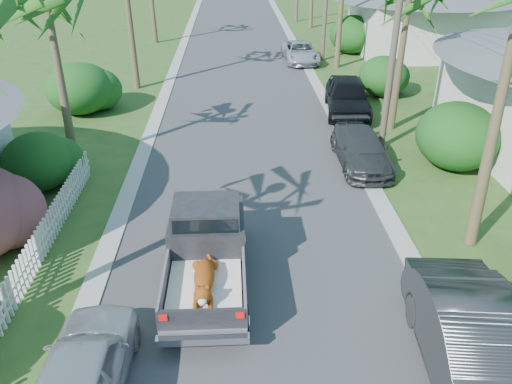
{
  "coord_description": "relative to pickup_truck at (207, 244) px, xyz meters",
  "views": [
    {
      "loc": [
        -0.59,
        -6.07,
        8.33
      ],
      "look_at": [
        0.02,
        6.67,
        1.4
      ],
      "focal_mm": 35.0,
      "sensor_mm": 36.0,
      "label": 1
    }
  ],
  "objects": [
    {
      "name": "road",
      "position": [
        1.34,
        20.37,
        -1.0
      ],
      "size": [
        8.0,
        100.0,
        0.02
      ],
      "primitive_type": "cube",
      "color": "#38383A",
      "rests_on": "ground"
    },
    {
      "name": "curb_left",
      "position": [
        -2.96,
        20.37,
        -0.98
      ],
      "size": [
        0.6,
        100.0,
        0.06
      ],
      "primitive_type": "cube",
      "color": "#A5A39E",
      "rests_on": "ground"
    },
    {
      "name": "curb_right",
      "position": [
        5.64,
        20.37,
        -0.98
      ],
      "size": [
        0.6,
        100.0,
        0.06
      ],
      "primitive_type": "cube",
      "color": "#A5A39E",
      "rests_on": "ground"
    },
    {
      "name": "pickup_truck",
      "position": [
        0.0,
        0.0,
        0.0
      ],
      "size": [
        1.98,
        5.12,
        2.06
      ],
      "color": "black",
      "rests_on": "ground"
    },
    {
      "name": "parked_car_rn",
      "position": [
        5.48,
        -3.73,
        -0.15
      ],
      "size": [
        2.26,
        5.34,
        1.71
      ],
      "primitive_type": "imported",
      "rotation": [
        0.0,
        0.0,
        -0.09
      ],
      "color": "#282A2C",
      "rests_on": "ground"
    },
    {
      "name": "parked_car_rm",
      "position": [
        5.63,
        6.67,
        -0.37
      ],
      "size": [
        1.8,
        4.42,
        1.28
      ],
      "primitive_type": "imported",
      "rotation": [
        0.0,
        0.0,
        -0.0
      ],
      "color": "#303335",
      "rests_on": "ground"
    },
    {
      "name": "parked_car_rf",
      "position": [
        6.34,
        12.59,
        -0.15
      ],
      "size": [
        2.6,
        5.22,
        1.71
      ],
      "primitive_type": "imported",
      "rotation": [
        0.0,
        0.0,
        -0.12
      ],
      "color": "black",
      "rests_on": "ground"
    },
    {
      "name": "parked_car_rd",
      "position": [
        5.34,
        22.9,
        -0.36
      ],
      "size": [
        2.3,
        4.72,
        1.29
      ],
      "primitive_type": "imported",
      "rotation": [
        0.0,
        0.0,
        0.04
      ],
      "color": "silver",
      "rests_on": "ground"
    },
    {
      "name": "parked_car_ln",
      "position": [
        -2.26,
        -3.85,
        -0.31
      ],
      "size": [
        1.71,
        4.15,
        1.41
      ],
      "primitive_type": "imported",
      "rotation": [
        0.0,
        0.0,
        3.13
      ],
      "color": "silver",
      "rests_on": "ground"
    },
    {
      "name": "shrub_l_c",
      "position": [
        -6.06,
        5.37,
        -0.01
      ],
      "size": [
        2.4,
        2.64,
        2.0
      ],
      "primitive_type": "ellipsoid",
      "color": "#1A4213",
      "rests_on": "ground"
    },
    {
      "name": "shrub_l_d",
      "position": [
        -6.66,
        13.37,
        0.19
      ],
      "size": [
        3.2,
        3.52,
        2.4
      ],
      "primitive_type": "ellipsoid",
      "color": "#1A4213",
      "rests_on": "ground"
    },
    {
      "name": "shrub_r_b",
      "position": [
        9.14,
        6.37,
        0.24
      ],
      "size": [
        3.0,
        3.3,
        2.5
      ],
      "primitive_type": "ellipsoid",
      "color": "#1A4213",
      "rests_on": "ground"
    },
    {
      "name": "shrub_r_c",
      "position": [
        8.84,
        15.37,
        0.04
      ],
      "size": [
        2.6,
        2.86,
        2.1
      ],
      "primitive_type": "ellipsoid",
      "color": "#1A4213",
      "rests_on": "ground"
    },
    {
      "name": "shrub_r_d",
      "position": [
        9.34,
        25.37,
        0.29
      ],
      "size": [
        3.2,
        3.52,
        2.6
      ],
      "primitive_type": "ellipsoid",
      "color": "#1A4213",
      "rests_on": "ground"
    },
    {
      "name": "picket_fence",
      "position": [
        -4.66,
        0.87,
        -0.51
      ],
      "size": [
        0.1,
        11.0,
        1.0
      ],
      "primitive_type": "cube",
      "color": "white",
      "rests_on": "ground"
    },
    {
      "name": "house_right_far",
      "position": [
        14.34,
        25.37,
        1.11
      ],
      "size": [
        9.0,
        8.0,
        4.6
      ],
      "color": "silver",
      "rests_on": "ground"
    },
    {
      "name": "utility_pole_b",
      "position": [
        6.94,
        8.37,
        3.59
      ],
      "size": [
        1.6,
        0.26,
        9.0
      ],
      "color": "brown",
      "rests_on": "ground"
    }
  ]
}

